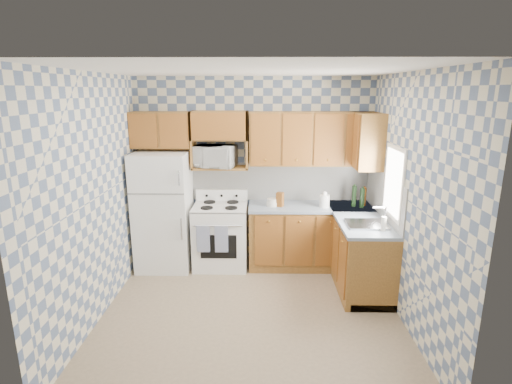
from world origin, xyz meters
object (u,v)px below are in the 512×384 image
stove_body (221,236)px  refrigerator (164,211)px  microwave (215,156)px  electric_kettle (324,201)px

stove_body → refrigerator: bearing=-178.2°
microwave → electric_kettle: 1.66m
refrigerator → electric_kettle: 2.28m
stove_body → electric_kettle: electric_kettle is taller
refrigerator → stove_body: bearing=1.8°
microwave → stove_body: bearing=-50.4°
stove_body → microwave: (-0.07, 0.13, 1.15)m
stove_body → electric_kettle: (1.47, -0.08, 0.56)m
stove_body → electric_kettle: bearing=-3.0°
refrigerator → microwave: microwave is taller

